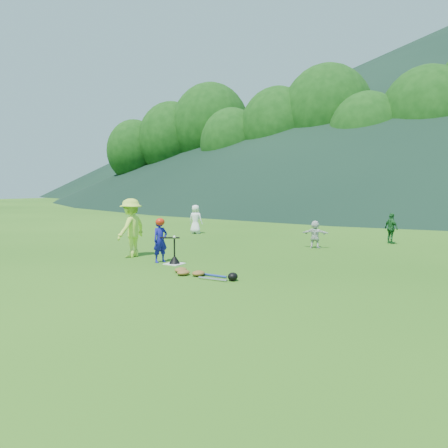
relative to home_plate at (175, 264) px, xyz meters
name	(u,v)px	position (x,y,z in m)	size (l,w,h in m)	color
ground	(175,264)	(0.00, 0.00, -0.01)	(120.00, 120.00, 0.00)	#255513
home_plate	(175,264)	(0.00, 0.00, 0.00)	(0.45, 0.45, 0.02)	silver
baseball	(174,237)	(0.00, 0.00, 0.73)	(0.08, 0.08, 0.08)	white
batter_child	(160,241)	(-0.50, 0.01, 0.59)	(0.44, 0.29, 1.20)	navy
adult_coach	(131,228)	(-1.85, 0.29, 0.86)	(1.12, 0.64, 1.73)	#CAF147
fielder_a	(196,219)	(-3.95, 6.42, 0.62)	(0.62, 0.40, 1.27)	white
fielder_c	(391,228)	(4.05, 7.50, 0.55)	(0.66, 0.27, 1.12)	#1A5824
fielder_d	(315,234)	(2.11, 4.93, 0.46)	(0.87, 0.28, 0.94)	silver
batting_tee	(175,259)	(0.00, 0.00, 0.12)	(0.30, 0.30, 0.68)	black
batter_gear	(161,223)	(-0.48, 0.02, 1.07)	(0.73, 0.26, 0.56)	red
equipment_pile	(198,273)	(1.45, -0.93, 0.06)	(1.80, 0.56, 0.19)	olive
outfield_fence	(392,203)	(0.00, 28.00, 0.69)	(70.07, 0.08, 1.33)	gray
tree_line	(410,118)	(0.20, 33.83, 8.20)	(70.04, 11.40, 14.82)	#382314
distant_hills	(411,118)	(-7.63, 81.81, 14.97)	(155.00, 140.00, 32.00)	black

